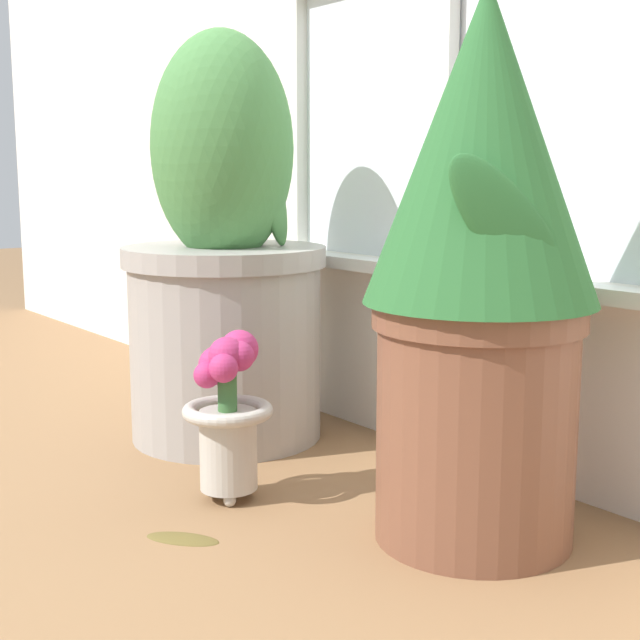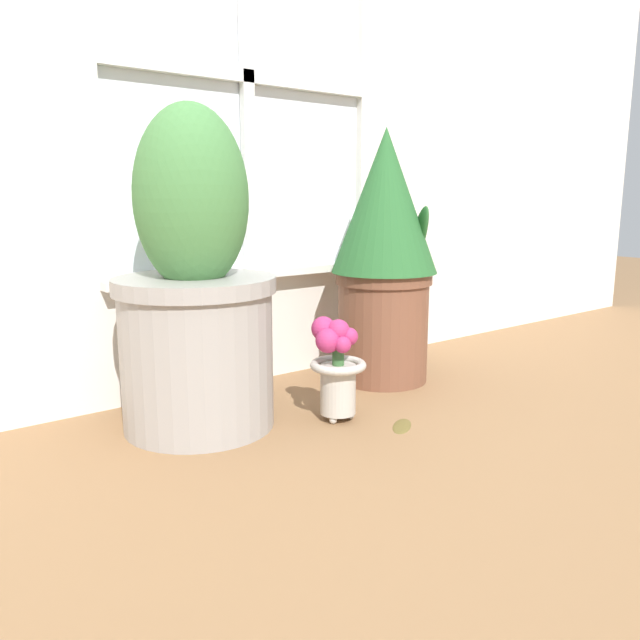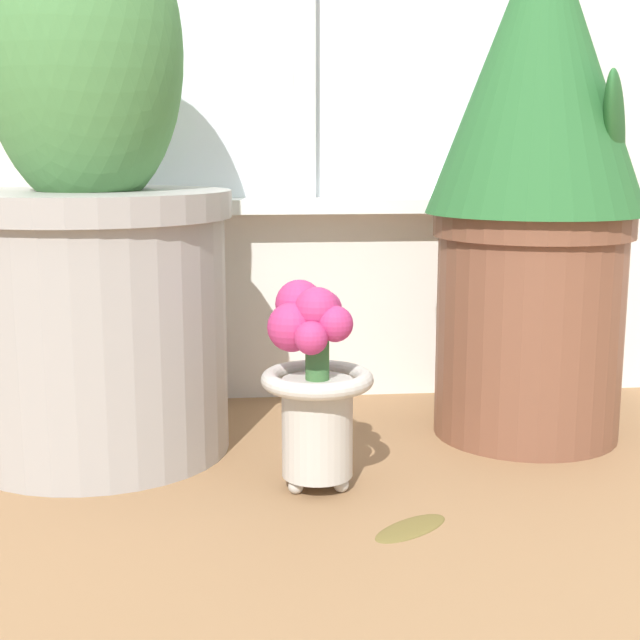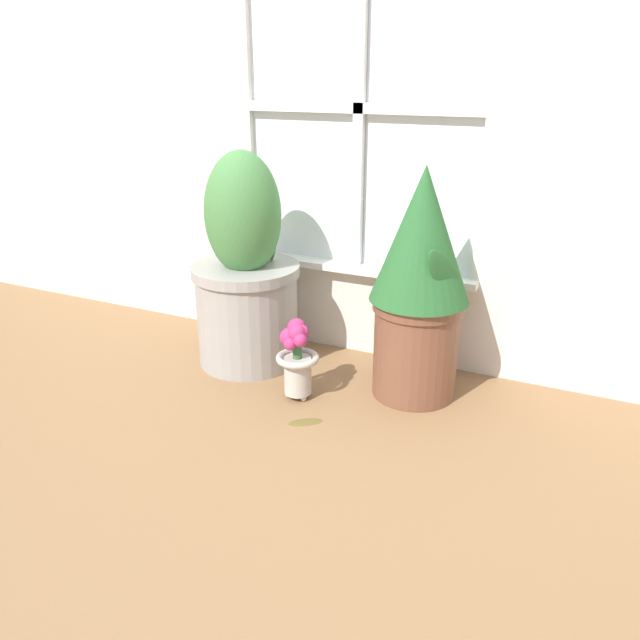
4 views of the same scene
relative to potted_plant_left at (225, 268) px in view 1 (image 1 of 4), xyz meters
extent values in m
plane|color=olive|center=(0.32, -0.29, -0.33)|extent=(10.00, 10.00, 0.00)
cube|color=silver|center=(0.32, 0.28, -0.16)|extent=(0.86, 0.05, 0.35)
cube|color=white|center=(0.32, 0.23, 0.00)|extent=(0.92, 0.06, 0.02)
cylinder|color=#9E9993|center=(0.00, 0.00, -0.14)|extent=(0.37, 0.37, 0.37)
cylinder|color=#9E9993|center=(0.00, 0.00, 0.02)|extent=(0.39, 0.39, 0.04)
cylinder|color=#38281E|center=(0.00, 0.00, 0.04)|extent=(0.34, 0.34, 0.01)
ellipsoid|color=#477F42|center=(0.00, 0.00, 0.23)|extent=(0.27, 0.27, 0.44)
ellipsoid|color=#477F42|center=(0.08, 0.06, 0.14)|extent=(0.13, 0.17, 0.24)
cylinder|color=brown|center=(0.64, 0.02, -0.16)|extent=(0.28, 0.28, 0.34)
cylinder|color=brown|center=(0.64, 0.02, -0.01)|extent=(0.29, 0.29, 0.03)
cylinder|color=#38281E|center=(0.64, 0.02, 0.00)|extent=(0.25, 0.25, 0.01)
cone|color=#28602D|center=(0.64, 0.02, 0.22)|extent=(0.32, 0.32, 0.43)
ellipsoid|color=#28602D|center=(0.73, -0.04, 0.11)|extent=(0.13, 0.20, 0.23)
sphere|color=#BCB7AD|center=(0.30, -0.15, -0.32)|extent=(0.02, 0.02, 0.02)
sphere|color=#BCB7AD|center=(0.27, -0.20, -0.32)|extent=(0.02, 0.02, 0.02)
sphere|color=#BCB7AD|center=(0.33, -0.20, -0.32)|extent=(0.02, 0.02, 0.02)
cylinder|color=#BCB7AD|center=(0.30, -0.18, -0.25)|extent=(0.09, 0.09, 0.13)
torus|color=#BCB7AD|center=(0.30, -0.18, -0.19)|extent=(0.14, 0.14, 0.02)
cylinder|color=#386633|center=(0.30, -0.18, -0.15)|extent=(0.03, 0.03, 0.07)
sphere|color=#B22D66|center=(0.30, -0.18, -0.10)|extent=(0.06, 0.06, 0.06)
sphere|color=#B22D66|center=(0.31, -0.16, -0.10)|extent=(0.05, 0.05, 0.05)
sphere|color=#B22D66|center=(0.28, -0.14, -0.10)|extent=(0.06, 0.06, 0.06)
sphere|color=#B22D66|center=(0.27, -0.18, -0.12)|extent=(0.06, 0.06, 0.06)
sphere|color=#B22D66|center=(0.29, -0.21, -0.13)|extent=(0.04, 0.04, 0.04)
sphere|color=#B22D66|center=(0.32, -0.20, -0.11)|extent=(0.05, 0.05, 0.05)
ellipsoid|color=brown|center=(0.39, -0.32, -0.33)|extent=(0.11, 0.10, 0.01)
camera|label=1|loc=(1.46, -0.89, 0.18)|focal=50.00mm
camera|label=2|loc=(-0.67, -1.35, 0.23)|focal=35.00mm
camera|label=3|loc=(0.20, -1.26, 0.10)|focal=50.00mm
camera|label=4|loc=(1.15, -1.82, 0.69)|focal=35.00mm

